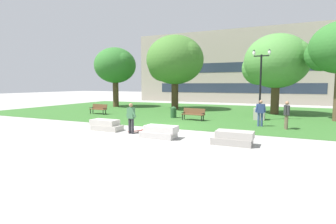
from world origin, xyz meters
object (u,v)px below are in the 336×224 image
at_px(concrete_block_right, 233,138).
at_px(skateboard, 136,131).
at_px(concrete_block_left, 160,132).
at_px(park_bench_near_right, 193,113).
at_px(park_bench_near_left, 99,108).
at_px(person_skateboarder, 131,117).
at_px(trash_bin, 173,112).
at_px(person_bystander_far_lawn, 287,113).
at_px(concrete_block_center, 106,125).
at_px(person_bystander_near_lawn, 260,112).
at_px(lamp_post_right, 260,106).

bearing_deg(concrete_block_right, skateboard, 172.45).
height_order(concrete_block_left, park_bench_near_right, park_bench_near_right).
bearing_deg(concrete_block_right, park_bench_near_right, 121.79).
xyz_separation_m(park_bench_near_left, park_bench_near_right, (9.32, -0.35, 0.00)).
bearing_deg(park_bench_near_right, concrete_block_left, -85.40).
height_order(person_skateboarder, park_bench_near_right, person_skateboarder).
distance_m(trash_bin, person_bystander_far_lawn, 8.71).
distance_m(concrete_block_center, park_bench_near_left, 8.92).
xyz_separation_m(concrete_block_right, person_bystander_near_lawn, (0.63, 5.92, 0.68)).
distance_m(concrete_block_center, skateboard, 2.02).
xyz_separation_m(park_bench_near_right, lamp_post_right, (4.56, 2.36, 0.56)).
distance_m(concrete_block_right, person_bystander_near_lawn, 6.00).
xyz_separation_m(park_bench_near_right, person_bystander_near_lawn, (4.93, -1.01, 0.44)).
bearing_deg(concrete_block_left, park_bench_near_right, 94.60).
bearing_deg(park_bench_near_right, skateboard, -102.27).
distance_m(skateboard, person_bystander_far_lawn, 9.18).
xyz_separation_m(person_skateboarder, park_bench_near_right, (1.39, 6.58, -0.43)).
relative_size(concrete_block_right, park_bench_near_left, 1.00).
relative_size(concrete_block_center, skateboard, 1.94).
bearing_deg(park_bench_near_left, lamp_post_right, 8.23).
distance_m(person_skateboarder, person_bystander_near_lawn, 8.42).
bearing_deg(concrete_block_right, person_skateboarder, 176.41).
distance_m(concrete_block_center, lamp_post_right, 11.74).
relative_size(park_bench_near_left, person_bystander_far_lawn, 1.08).
height_order(person_skateboarder, lamp_post_right, lamp_post_right).
xyz_separation_m(park_bench_near_left, lamp_post_right, (13.88, 2.01, 0.56)).
height_order(concrete_block_center, concrete_block_left, same).
bearing_deg(concrete_block_right, concrete_block_left, -179.84).
bearing_deg(person_skateboarder, concrete_block_right, -3.59).
bearing_deg(concrete_block_right, park_bench_near_left, 151.84).
relative_size(concrete_block_left, trash_bin, 1.97).
bearing_deg(lamp_post_right, trash_bin, -165.64).
height_order(park_bench_near_left, park_bench_near_right, same).
distance_m(park_bench_near_left, park_bench_near_right, 9.33).
bearing_deg(person_bystander_far_lawn, concrete_block_right, -111.74).
bearing_deg(concrete_block_left, person_skateboarder, 169.31).
distance_m(person_skateboarder, park_bench_near_left, 10.54).
height_order(concrete_block_center, trash_bin, trash_bin).
bearing_deg(park_bench_near_left, person_bystander_near_lawn, -5.47).
height_order(concrete_block_left, person_bystander_far_lawn, person_bystander_far_lawn).
xyz_separation_m(person_skateboarder, person_bystander_near_lawn, (6.32, 5.57, 0.02)).
height_order(concrete_block_left, skateboard, concrete_block_left).
relative_size(park_bench_near_left, park_bench_near_right, 1.00).
xyz_separation_m(concrete_block_right, skateboard, (-5.64, 0.75, -0.22)).
distance_m(concrete_block_right, park_bench_near_left, 15.45).
relative_size(person_skateboarder, park_bench_near_right, 0.93).
height_order(concrete_block_center, lamp_post_right, lamp_post_right).
bearing_deg(person_bystander_near_lawn, concrete_block_left, -126.38).
bearing_deg(lamp_post_right, concrete_block_right, -91.63).
xyz_separation_m(concrete_block_right, park_bench_near_right, (-4.30, 6.94, 0.23)).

